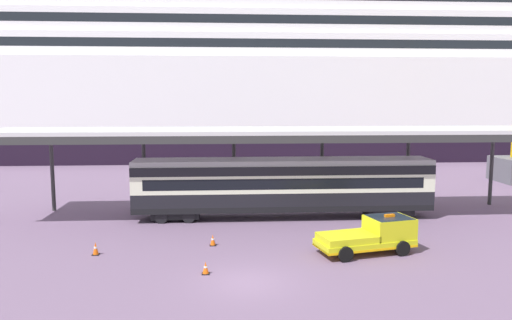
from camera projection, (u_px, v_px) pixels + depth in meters
name	position (u px, v px, depth m)	size (l,w,h in m)	color
ground_plane	(248.00, 282.00, 22.09)	(400.00, 400.00, 0.00)	slate
cruise_ship	(229.00, 66.00, 73.86)	(167.49, 27.30, 36.68)	black
platform_canopy	(283.00, 133.00, 33.83)	(39.95, 6.18, 6.16)	silver
train_carriage	(283.00, 185.00, 33.83)	(20.38, 2.81, 4.11)	black
service_truck	(374.00, 234.00, 26.27)	(5.53, 3.18, 2.02)	yellow
traffic_cone_near	(206.00, 268.00, 23.05)	(0.36, 0.36, 0.60)	black
traffic_cone_mid	(96.00, 248.00, 25.88)	(0.36, 0.36, 0.71)	black
traffic_cone_far	(213.00, 240.00, 27.55)	(0.36, 0.36, 0.64)	black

